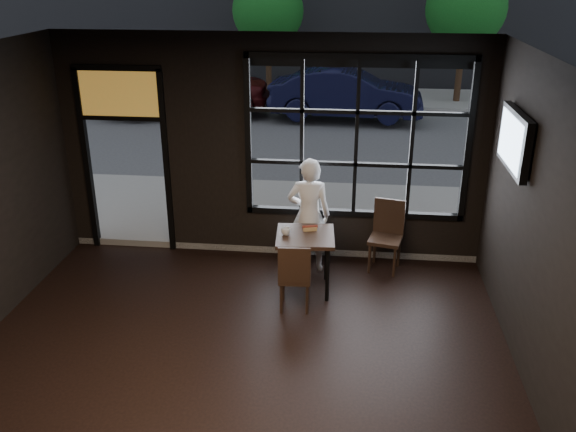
# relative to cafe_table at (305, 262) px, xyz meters

# --- Properties ---
(floor) EXTENTS (6.00, 7.00, 0.02)m
(floor) POSITION_rel_cafe_table_xyz_m (-0.60, -2.46, -0.41)
(floor) COLOR black
(floor) RESTS_ON ground
(ceiling) EXTENTS (6.00, 7.00, 0.02)m
(ceiling) POSITION_rel_cafe_table_xyz_m (-0.60, -2.46, 2.81)
(ceiling) COLOR black
(ceiling) RESTS_ON ground
(wall_right) EXTENTS (0.04, 7.00, 3.20)m
(wall_right) POSITION_rel_cafe_table_xyz_m (2.40, -2.46, 1.20)
(wall_right) COLOR black
(wall_right) RESTS_ON ground
(window_frame) EXTENTS (3.06, 0.12, 2.28)m
(window_frame) POSITION_rel_cafe_table_xyz_m (0.60, 1.04, 1.40)
(window_frame) COLOR black
(window_frame) RESTS_ON ground
(stained_transom) EXTENTS (1.20, 0.06, 0.70)m
(stained_transom) POSITION_rel_cafe_table_xyz_m (-2.70, 1.04, 1.95)
(stained_transom) COLOR orange
(stained_transom) RESTS_ON ground
(street_asphalt) EXTENTS (60.00, 41.00, 0.04)m
(street_asphalt) POSITION_rel_cafe_table_xyz_m (-0.60, 21.54, -0.42)
(street_asphalt) COLOR #545456
(street_asphalt) RESTS_ON ground
(cafe_table) EXTENTS (0.79, 0.79, 0.80)m
(cafe_table) POSITION_rel_cafe_table_xyz_m (0.00, 0.00, 0.00)
(cafe_table) COLOR black
(cafe_table) RESTS_ON floor
(chair_near) EXTENTS (0.41, 0.41, 0.91)m
(chair_near) POSITION_rel_cafe_table_xyz_m (-0.09, -0.47, 0.05)
(chair_near) COLOR black
(chair_near) RESTS_ON floor
(chair_window) EXTENTS (0.52, 0.52, 0.99)m
(chair_window) POSITION_rel_cafe_table_xyz_m (1.06, 0.69, 0.10)
(chair_window) COLOR black
(chair_window) RESTS_ON floor
(man) EXTENTS (0.61, 0.42, 1.63)m
(man) POSITION_rel_cafe_table_xyz_m (-0.00, 0.61, 0.42)
(man) COLOR white
(man) RESTS_ON floor
(hotdog) EXTENTS (0.21, 0.12, 0.06)m
(hotdog) POSITION_rel_cafe_table_xyz_m (0.05, 0.14, 0.42)
(hotdog) COLOR tan
(hotdog) RESTS_ON cafe_table
(cup) EXTENTS (0.15, 0.15, 0.10)m
(cup) POSITION_rel_cafe_table_xyz_m (-0.25, -0.04, 0.44)
(cup) COLOR silver
(cup) RESTS_ON cafe_table
(tv) EXTENTS (0.13, 1.12, 0.66)m
(tv) POSITION_rel_cafe_table_xyz_m (2.33, -0.35, 1.80)
(tv) COLOR black
(tv) RESTS_ON wall_right
(navy_car) EXTENTS (4.18, 1.66, 1.35)m
(navy_car) POSITION_rel_cafe_table_xyz_m (0.32, 9.45, 0.38)
(navy_car) COLOR black
(navy_car) RESTS_ON street_asphalt
(maroon_car) EXTENTS (5.02, 2.74, 1.62)m
(maroon_car) POSITION_rel_cafe_table_xyz_m (-4.19, 9.66, 0.51)
(maroon_car) COLOR #370A0C
(maroon_car) RESTS_ON street_asphalt
(tree_left) EXTENTS (2.22, 2.22, 3.79)m
(tree_left) POSITION_rel_cafe_table_xyz_m (-2.24, 12.62, 2.27)
(tree_left) COLOR #332114
(tree_left) RESTS_ON street_asphalt
(tree_right) EXTENTS (2.35, 2.35, 4.00)m
(tree_right) POSITION_rel_cafe_table_xyz_m (3.68, 12.11, 2.42)
(tree_right) COLOR #332114
(tree_right) RESTS_ON street_asphalt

